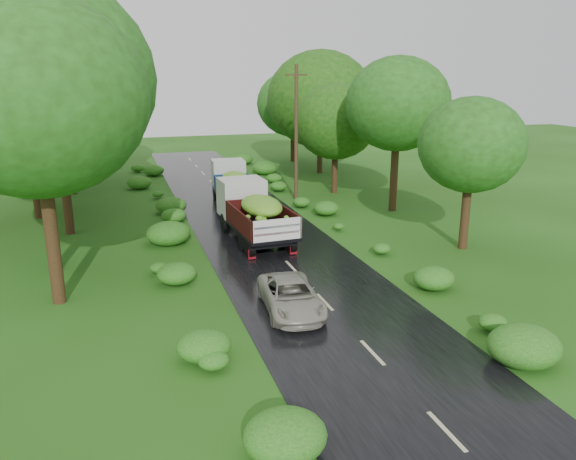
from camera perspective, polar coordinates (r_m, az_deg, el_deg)
name	(u,v)px	position (r m, az deg, el deg)	size (l,w,h in m)	color
ground	(372,353)	(17.44, 8.56, -12.25)	(120.00, 120.00, 0.00)	#1E440E
road	(315,292)	(21.60, 2.79, -6.34)	(6.50, 80.00, 0.02)	black
road_lines	(307,283)	(22.47, 1.92, -5.39)	(0.12, 69.60, 0.00)	#BFB78C
truck_near	(253,210)	(27.80, -3.60, 2.08)	(2.68, 6.66, 2.75)	black
truck_far	(233,182)	(35.57, -5.65, 4.90)	(2.46, 6.16, 2.55)	black
car	(291,296)	(19.75, 0.30, -6.73)	(1.86, 4.03, 1.12)	#A4A292
utility_pole	(296,132)	(36.11, 0.84, 9.90)	(1.49, 0.41, 8.56)	#382616
trees_left	(47,89)	(34.44, -23.29, 13.04)	(6.25, 33.77, 9.78)	black
trees_right	(340,109)	(41.20, 5.29, 12.11)	(5.54, 31.24, 7.89)	black
shrubs	(257,224)	(29.66, -3.16, 0.57)	(11.90, 44.00, 0.70)	#155815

